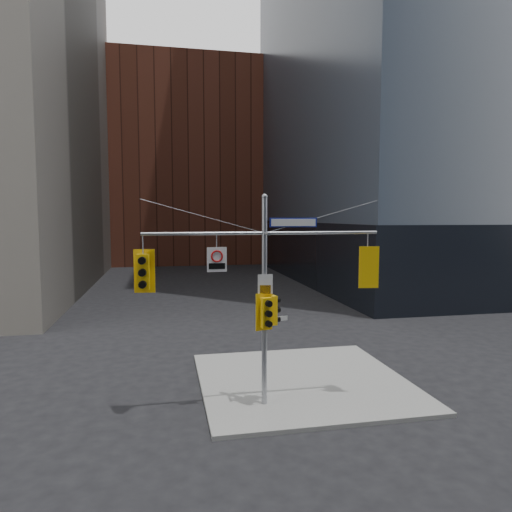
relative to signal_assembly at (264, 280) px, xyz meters
name	(u,v)px	position (x,y,z in m)	size (l,w,h in m)	color
ground	(279,435)	(0.00, -1.99, -4.42)	(160.00, 160.00, 0.00)	black
sidewalk_corner	(303,381)	(2.00, 2.01, -4.34)	(8.00, 8.00, 0.15)	gray
podium_ne	(454,249)	(28.00, 30.01, -1.42)	(36.40, 36.40, 6.00)	black
brick_midrise	(185,167)	(0.00, 56.01, 9.58)	(26.00, 20.00, 28.00)	brown
signal_assembly	(264,280)	(0.00, 0.00, 0.00)	(8.00, 0.80, 7.30)	#9A9DA2
traffic_light_west_arm	(143,272)	(-3.94, 0.01, 0.38)	(0.67, 0.57, 1.40)	yellow
traffic_light_east_arm	(367,267)	(3.69, 0.00, 0.38)	(0.69, 0.60, 1.45)	yellow
traffic_light_pole_side	(274,310)	(0.32, 0.02, -1.02)	(0.43, 0.37, 0.99)	yellow
traffic_light_pole_front	(266,313)	(0.00, -0.27, -1.04)	(0.59, 0.54, 1.25)	yellow
street_sign_blade	(293,222)	(0.99, 0.00, 1.93)	(1.63, 0.09, 0.32)	#101D96
regulatory_sign_arm	(217,259)	(-1.60, -0.02, 0.76)	(0.65, 0.08, 0.81)	silver
regulatory_sign_pole	(265,285)	(0.00, -0.12, -0.13)	(0.50, 0.07, 0.65)	silver
street_blade_ew	(277,319)	(0.45, 0.01, -1.33)	(0.74, 0.13, 0.15)	silver
street_blade_ns	(262,321)	(0.00, 0.46, -1.49)	(0.07, 0.68, 0.14)	#145926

